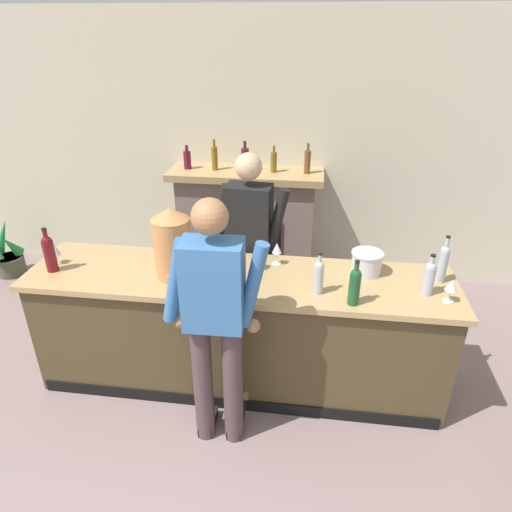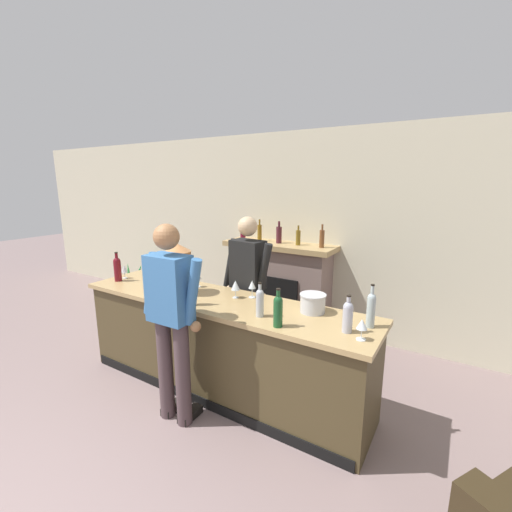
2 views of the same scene
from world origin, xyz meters
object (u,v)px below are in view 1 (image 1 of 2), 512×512
(wine_bottle_riesling_slim, at_px, (429,277))
(wine_glass_front_right, at_px, (55,250))
(wine_bottle_port_short, at_px, (319,275))
(wine_glass_back_row, at_px, (277,249))
(wine_bottle_burgundy_dark, at_px, (443,262))
(wine_glass_front_left, at_px, (257,254))
(wine_glass_mid_counter, at_px, (451,286))
(potted_plant_corner, at_px, (6,254))
(wine_glass_near_bucket, at_px, (187,245))
(person_customer, at_px, (215,320))
(wine_bottle_chardonnay_pale, at_px, (355,285))
(fireplace_stone, at_px, (247,226))
(wine_bottle_merlot_tall, at_px, (217,273))
(person_bartender, at_px, (249,245))
(wine_bottle_cabernet_heavy, at_px, (49,252))
(ice_bucket_steel, at_px, (367,263))
(copper_dispenser, at_px, (172,243))

(wine_bottle_riesling_slim, height_order, wine_glass_front_right, wine_bottle_riesling_slim)
(wine_bottle_port_short, xyz_separation_m, wine_glass_back_row, (-0.31, 0.37, -0.01))
(wine_bottle_burgundy_dark, distance_m, wine_glass_front_left, 1.29)
(wine_glass_back_row, bearing_deg, wine_glass_mid_counter, -17.45)
(potted_plant_corner, height_order, wine_bottle_port_short, wine_bottle_port_short)
(wine_bottle_riesling_slim, distance_m, wine_glass_back_row, 1.07)
(wine_glass_back_row, height_order, wine_glass_near_bucket, wine_glass_back_row)
(potted_plant_corner, height_order, person_customer, person_customer)
(wine_bottle_chardonnay_pale, bearing_deg, wine_bottle_burgundy_dark, 31.00)
(fireplace_stone, bearing_deg, wine_bottle_merlot_tall, -87.10)
(person_bartender, relative_size, wine_glass_mid_counter, 10.84)
(fireplace_stone, height_order, wine_bottle_port_short, fireplace_stone)
(fireplace_stone, relative_size, wine_bottle_cabernet_heavy, 4.66)
(wine_bottle_chardonnay_pale, bearing_deg, wine_bottle_cabernet_heavy, 175.85)
(person_bartender, xyz_separation_m, wine_bottle_port_short, (0.57, -0.68, 0.14))
(wine_bottle_merlot_tall, relative_size, wine_glass_front_right, 2.23)
(wine_bottle_burgundy_dark, bearing_deg, wine_glass_back_row, 174.88)
(ice_bucket_steel, relative_size, wine_glass_front_right, 1.46)
(wine_bottle_port_short, bearing_deg, wine_glass_mid_counter, 0.40)
(wine_bottle_port_short, distance_m, wine_glass_front_left, 0.52)
(wine_glass_front_right, distance_m, wine_glass_mid_counter, 2.81)
(wine_glass_back_row, bearing_deg, wine_glass_front_left, -145.11)
(potted_plant_corner, distance_m, wine_bottle_port_short, 3.88)
(wine_bottle_port_short, bearing_deg, wine_glass_front_right, 175.31)
(copper_dispenser, xyz_separation_m, ice_bucket_steel, (1.36, 0.22, -0.18))
(person_customer, bearing_deg, wine_glass_front_right, 156.61)
(wine_bottle_cabernet_heavy, bearing_deg, wine_glass_front_left, 8.66)
(person_customer, height_order, wine_bottle_cabernet_heavy, person_customer)
(wine_bottle_chardonnay_pale, xyz_separation_m, wine_glass_back_row, (-0.54, 0.48, -0.02))
(wine_bottle_chardonnay_pale, xyz_separation_m, wine_glass_mid_counter, (0.62, 0.11, -0.03))
(wine_bottle_port_short, xyz_separation_m, wine_glass_front_right, (-1.96, 0.16, -0.02))
(person_bartender, bearing_deg, wine_bottle_chardonnay_pale, -44.73)
(potted_plant_corner, xyz_separation_m, wine_glass_back_row, (3.16, -1.15, 0.84))
(wine_glass_front_left, relative_size, wine_glass_near_bucket, 1.10)
(copper_dispenser, height_order, wine_glass_front_left, copper_dispenser)
(wine_bottle_merlot_tall, bearing_deg, wine_glass_mid_counter, 3.62)
(wine_bottle_merlot_tall, xyz_separation_m, wine_glass_near_bucket, (-0.33, 0.45, -0.04))
(potted_plant_corner, distance_m, ice_bucket_steel, 4.08)
(wine_glass_front_right, bearing_deg, wine_bottle_port_short, -4.69)
(ice_bucket_steel, xyz_separation_m, wine_glass_front_left, (-0.79, -0.05, 0.04))
(ice_bucket_steel, height_order, wine_bottle_cabernet_heavy, wine_bottle_cabernet_heavy)
(wine_glass_front_right, bearing_deg, wine_bottle_burgundy_dark, 2.17)
(wine_bottle_merlot_tall, bearing_deg, wine_glass_near_bucket, 126.19)
(ice_bucket_steel, distance_m, wine_glass_front_right, 2.30)
(person_customer, distance_m, ice_bucket_steel, 1.21)
(person_bartender, relative_size, wine_bottle_cabernet_heavy, 5.09)
(wine_bottle_merlot_tall, distance_m, wine_bottle_cabernet_heavy, 1.27)
(wine_bottle_port_short, relative_size, wine_bottle_burgundy_dark, 0.85)
(potted_plant_corner, xyz_separation_m, wine_glass_front_right, (1.52, -1.36, 0.82))
(wine_bottle_merlot_tall, relative_size, wine_bottle_chardonnay_pale, 1.12)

